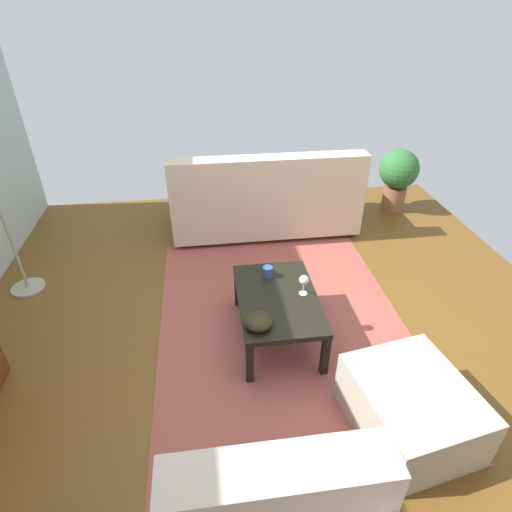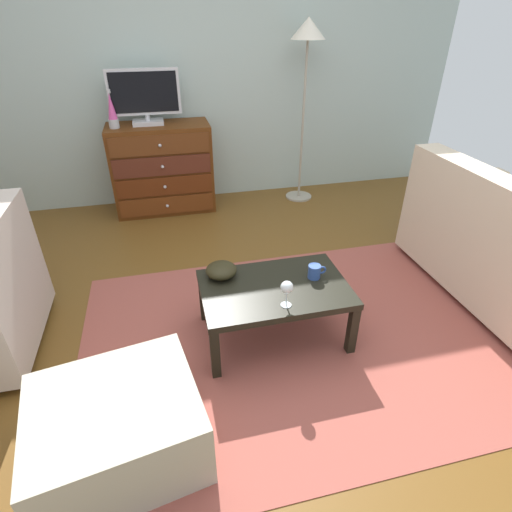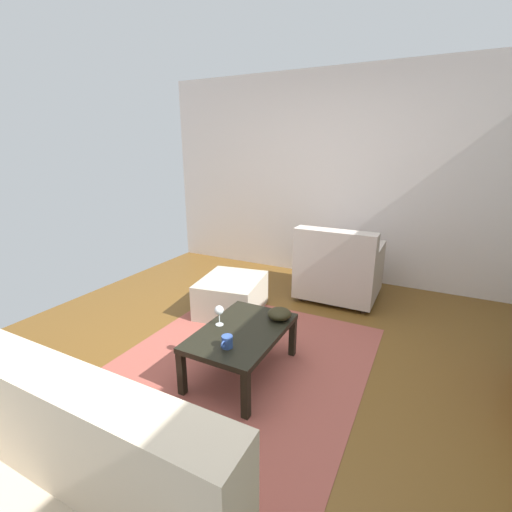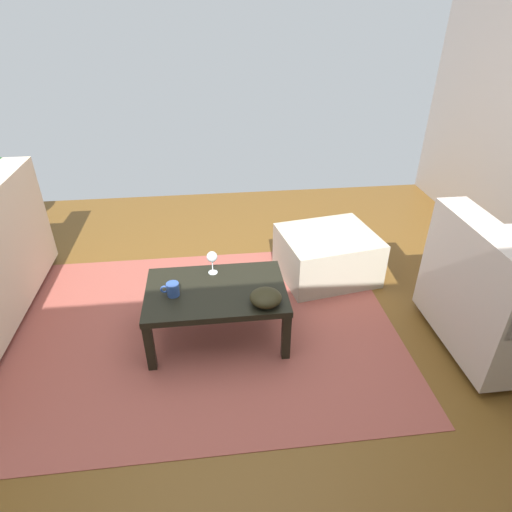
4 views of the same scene
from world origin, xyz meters
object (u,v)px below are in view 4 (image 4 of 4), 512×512
(armchair, at_px, (507,298))
(coffee_table, at_px, (216,295))
(wine_glass, at_px, (212,258))
(mug, at_px, (172,289))
(ottoman, at_px, (327,255))
(bowl_decorative, at_px, (266,298))

(armchair, bearing_deg, coffee_table, -8.95)
(wine_glass, relative_size, mug, 1.38)
(coffee_table, relative_size, ottoman, 1.24)
(mug, distance_m, armchair, 2.03)
(mug, bearing_deg, ottoman, -150.30)
(coffee_table, bearing_deg, mug, 7.12)
(coffee_table, relative_size, mug, 7.60)
(coffee_table, height_order, armchair, armchair)
(wine_glass, xyz_separation_m, mug, (0.25, 0.22, -0.07))
(coffee_table, bearing_deg, ottoman, -144.99)
(ottoman, bearing_deg, wine_glass, 25.81)
(wine_glass, height_order, armchair, armchair)
(bowl_decorative, bearing_deg, ottoman, -126.80)
(mug, height_order, bowl_decorative, same)
(mug, bearing_deg, bowl_decorative, 164.84)
(coffee_table, xyz_separation_m, mug, (0.26, 0.03, 0.09))
(coffee_table, distance_m, armchair, 1.77)
(coffee_table, relative_size, wine_glass, 5.52)
(mug, bearing_deg, wine_glass, -138.47)
(coffee_table, distance_m, mug, 0.28)
(ottoman, bearing_deg, coffee_table, 35.01)
(bowl_decorative, height_order, armchair, armchair)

